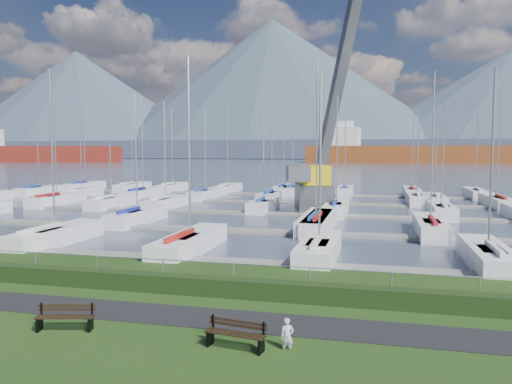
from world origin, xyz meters
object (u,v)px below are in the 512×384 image
(bench_right, at_px, (236,334))
(person, at_px, (287,331))
(bench_left, at_px, (65,317))
(crane, at_px, (320,153))

(bench_right, distance_m, person, 1.46)
(bench_left, bearing_deg, bench_right, -15.01)
(bench_right, relative_size, person, 1.76)
(bench_left, relative_size, crane, 0.08)
(bench_left, distance_m, crane, 35.36)
(bench_left, xyz_separation_m, bench_right, (5.60, -0.13, 0.00))
(person, bearing_deg, crane, 76.55)
(person, xyz_separation_m, crane, (-2.92, 34.62, 4.80))
(bench_right, distance_m, crane, 35.28)
(person, bearing_deg, bench_right, 173.20)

